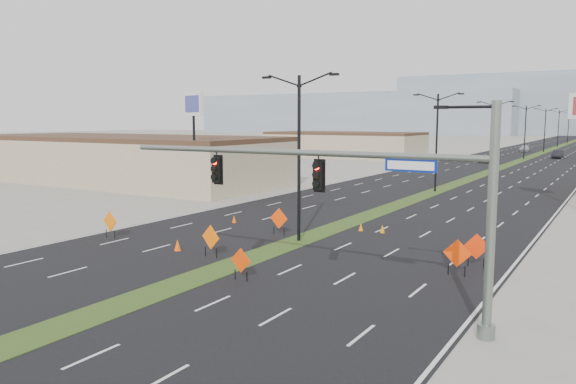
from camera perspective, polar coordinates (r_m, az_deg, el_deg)
The scene contains 29 objects.
ground at distance 25.19m, azimuth -13.00°, elevation -9.88°, with size 600.00×600.00×0.00m, color gray.
road_surface at distance 118.55m, azimuth 23.11°, elevation 3.17°, with size 25.00×400.00×0.02m, color black.
median_strip at distance 118.55m, azimuth 23.11°, elevation 3.17°, with size 2.00×400.00×0.04m, color #334619.
building_sw_near at distance 70.30m, azimuth -16.43°, elevation 3.05°, with size 40.00×16.00×5.00m, color tan.
building_sw_far at distance 113.35m, azimuth 5.75°, elevation 4.70°, with size 30.00×14.00×4.50m, color tan.
mesa_west at distance 327.17m, azimuth 6.67°, elevation 7.91°, with size 180.00×50.00×22.00m, color gray.
mesa_backdrop at distance 340.47m, azimuth 23.67°, elevation 8.17°, with size 140.00×50.00×32.00m, color gray.
signal_mast at distance 21.03m, azimuth 7.55°, elevation 0.22°, with size 16.30×0.60×8.00m.
streetlight_0 at distance 33.74m, azimuth 1.12°, elevation 4.01°, with size 5.15×0.24×10.02m.
streetlight_1 at distance 59.60m, azimuth 14.87°, elevation 5.21°, with size 5.15×0.24×10.02m.
streetlight_2 at distance 86.80m, azimuth 20.18°, elevation 5.59°, with size 5.15×0.24×10.02m.
streetlight_3 at distance 114.38m, azimuth 22.95°, elevation 5.77°, with size 5.15×0.24×10.02m.
streetlight_4 at distance 142.13m, azimuth 24.64°, elevation 5.88°, with size 5.15×0.24×10.02m.
streetlight_5 at distance 169.96m, azimuth 25.78°, elevation 5.94°, with size 5.15×0.24×10.02m.
streetlight_6 at distance 197.84m, azimuth 26.60°, elevation 5.99°, with size 5.15×0.24×10.02m.
car_left at distance 103.20m, azimuth 19.48°, elevation 3.18°, with size 1.57×3.90×1.33m, color maroon.
car_mid at distance 120.81m, azimuth 25.72°, elevation 3.48°, with size 1.67×4.78×1.58m, color black.
car_far at distance 142.73m, azimuth 22.90°, elevation 4.08°, with size 2.04×5.02×1.46m, color #9EA3A7.
construction_sign_0 at distance 36.71m, azimuth -17.63°, elevation -2.96°, with size 1.32×0.19×1.76m.
construction_sign_1 at distance 30.55m, azimuth -7.86°, elevation -4.69°, with size 1.32×0.25×1.77m.
construction_sign_2 at distance 36.04m, azimuth -0.93°, elevation -2.79°, with size 1.32×0.09×1.76m.
construction_sign_3 at distance 26.09m, azimuth -4.82°, elevation -7.07°, with size 1.15×0.09×1.53m.
construction_sign_4 at distance 27.86m, azimuth 16.80°, elevation -6.10°, with size 1.34×0.06×1.79m.
construction_sign_5 at distance 29.75m, azimuth 18.60°, elevation -5.38°, with size 1.21×0.56×1.74m.
cone_0 at distance 32.49m, azimuth -11.16°, elevation -5.32°, with size 0.40×0.40×0.67m, color #F95105.
cone_1 at distance 37.35m, azimuth 9.57°, elevation -3.72°, with size 0.34×0.34×0.57m, color orange.
cone_2 at distance 37.82m, azimuth 7.41°, elevation -3.56°, with size 0.32×0.32×0.54m, color orange.
cone_3 at distance 40.60m, azimuth -5.50°, elevation -2.77°, with size 0.33×0.33×0.56m, color #E04C04.
pole_sign_west at distance 52.69m, azimuth -9.59°, elevation 8.04°, with size 3.15×1.48×9.92m.
Camera 1 is at (16.96, -17.10, 7.37)m, focal length 35.00 mm.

